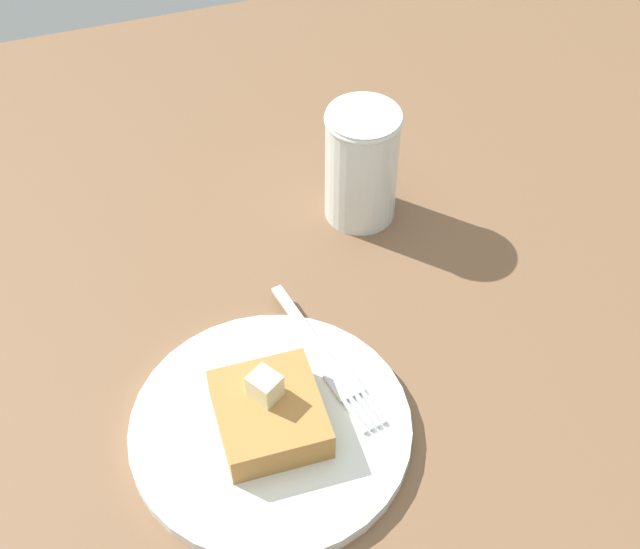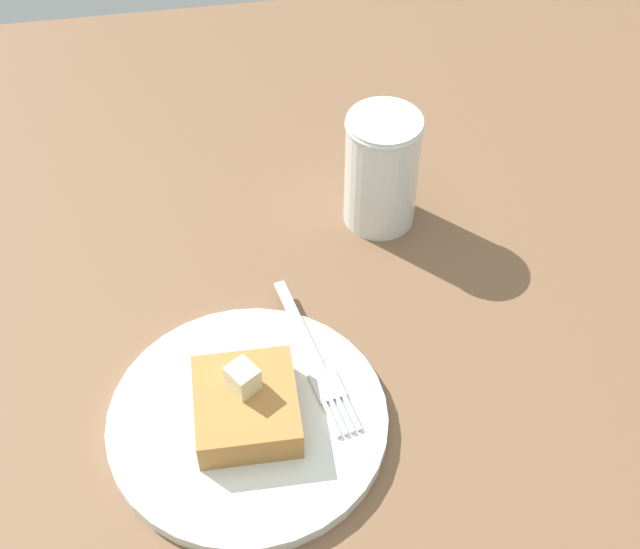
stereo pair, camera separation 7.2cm
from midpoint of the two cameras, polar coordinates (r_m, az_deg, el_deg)
table_surface at (r=68.97cm, az=1.84°, el=-11.91°), size 125.85×125.85×2.66cm
plate at (r=68.41cm, az=-1.60°, el=-9.49°), size 21.33×21.33×1.17cm
toast_slice_center at (r=66.82cm, az=-1.63°, el=-8.61°), size 8.51×7.81×2.78cm
butter_pat_primary at (r=65.24cm, az=-1.80°, el=-6.84°), size 2.83×2.77×2.13cm
fork at (r=70.65cm, az=2.71°, el=-5.85°), size 15.97×4.58×0.36cm
syrup_jar at (r=80.43cm, az=6.54°, el=6.28°), size 6.84×6.84×11.32cm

